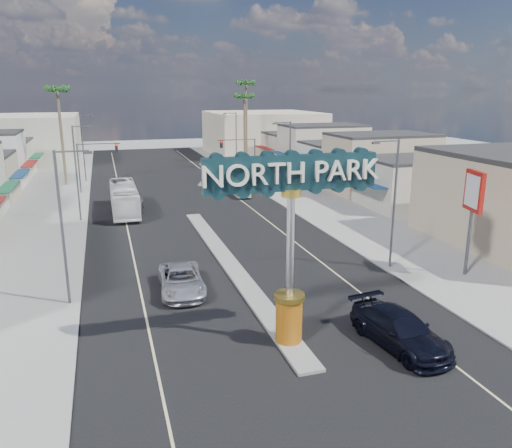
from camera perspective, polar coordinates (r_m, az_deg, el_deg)
ground at (r=50.98m, az=-7.42°, el=1.20°), size 160.00×160.00×0.00m
road at (r=50.98m, az=-7.42°, el=1.20°), size 20.00×120.00×0.01m
median_island at (r=35.91m, az=-3.04°, el=-4.53°), size 1.30×30.00×0.16m
sidewalk_left at (r=50.68m, az=-23.21°, el=0.07°), size 8.00×120.00×0.12m
sidewalk_right at (r=54.95m, az=7.12°, el=2.28°), size 8.00×120.00×0.12m
storefront_row_right at (r=70.27m, az=10.39°, el=7.37°), size 12.00×42.00×6.00m
backdrop_far_left at (r=95.24m, az=-25.67°, el=8.72°), size 20.00×20.00×8.00m
backdrop_far_right at (r=98.89m, az=0.76°, el=10.36°), size 20.00×20.00×8.00m
gateway_sign at (r=23.19m, az=3.99°, el=-0.44°), size 8.20×1.50×9.15m
traffic_signal_left at (r=63.35m, az=-18.03°, el=7.23°), size 5.09×0.45×6.00m
traffic_signal_right at (r=65.65m, az=-1.67°, el=8.21°), size 5.09×0.45×6.00m
streetlight_l_near at (r=29.81m, az=-21.06°, el=0.37°), size 2.03×0.22×9.00m
streetlight_l_mid at (r=49.43m, az=-19.68°, el=6.00°), size 2.03×0.22×9.00m
streetlight_l_far at (r=71.25m, az=-19.05°, el=8.58°), size 2.03×0.22×9.00m
streetlight_r_near at (r=35.00m, az=15.34°, el=2.91°), size 2.03×0.22×9.00m
streetlight_r_mid at (r=52.72m, az=3.72°, el=7.36°), size 2.03×0.22×9.00m
streetlight_r_far at (r=73.57m, az=-2.40°, el=9.56°), size 2.03×0.22×9.00m
palm_left_far at (r=69.04m, az=-21.74°, el=13.53°), size 2.60×2.60×13.10m
palm_right_mid at (r=77.78m, az=-1.33°, el=13.95°), size 2.60×2.60×12.10m
palm_right_far at (r=84.09m, az=-1.13°, el=15.25°), size 2.60×2.60×14.10m
suv_left at (r=31.25m, az=-8.52°, el=-6.36°), size 2.93×5.79×1.57m
suv_right at (r=25.70m, az=16.11°, el=-11.53°), size 3.17×6.21×1.72m
car_parked_left at (r=52.83m, az=-13.84°, el=2.30°), size 2.56×5.11×1.67m
car_parked_right at (r=58.81m, az=-1.64°, el=3.90°), size 2.06×4.58×1.46m
city_bus at (r=52.39m, az=-14.84°, el=2.87°), size 2.54×10.77×3.00m
bank_pylon_sign at (r=35.19m, az=23.59°, el=2.84°), size 0.78×2.19×7.01m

